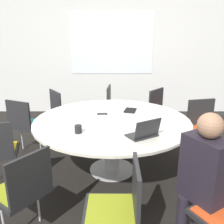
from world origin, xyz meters
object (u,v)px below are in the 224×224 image
chair_2 (204,125)px  person_0 (203,173)px  chair_6 (26,121)px  coffee_cup (78,129)px  spiral_notebook (130,110)px  cell_phone (102,114)px  chair_8 (23,187)px  chair_5 (63,110)px  chair_4 (116,105)px  chair_9 (119,205)px  chair_3 (162,110)px  laptop (144,132)px

chair_2 → person_0: (-0.61, -1.62, 0.19)m
chair_6 → coffee_cup: size_ratio=9.64×
person_0 → spiral_notebook: size_ratio=5.05×
person_0 → cell_phone: 1.70m
chair_8 → cell_phone: bearing=11.7°
chair_2 → person_0: size_ratio=0.71×
chair_6 → person_0: (2.02, -1.75, 0.19)m
chair_6 → chair_5: bearing=77.2°
chair_2 → cell_phone: size_ratio=6.10×
chair_5 → chair_4: bearing=72.7°
person_0 → chair_9: bearing=70.6°
chair_8 → coffee_cup: size_ratio=9.64×
person_0 → cell_phone: size_ratio=8.58×
coffee_cup → cell_phone: size_ratio=0.63×
chair_8 → spiral_notebook: 1.84m
chair_6 → cell_phone: size_ratio=6.10×
chair_3 → cell_phone: bearing=-7.8°
chair_5 → chair_6: (-0.45, -0.60, 0.00)m
chair_4 → cell_phone: 1.20m
laptop → cell_phone: bearing=-90.1°
chair_9 → spiral_notebook: (0.20, 1.74, 0.22)m
cell_phone → chair_4: bearing=80.2°
chair_4 → chair_6: same height
chair_5 → chair_8: 2.25m
laptop → cell_phone: size_ratio=2.72×
chair_2 → cell_phone: bearing=-7.0°
chair_5 → chair_9: bearing=-14.8°
chair_9 → laptop: 0.90m
chair_6 → laptop: size_ratio=2.24×
person_0 → cell_phone: person_0 is taller
chair_3 → person_0: 2.35m
chair_2 → coffee_cup: bearing=12.8°
coffee_cup → cell_phone: bearing=70.3°
chair_8 → cell_phone: size_ratio=6.10×
chair_9 → laptop: size_ratio=2.24×
chair_6 → coffee_cup: chair_6 is taller
spiral_notebook → chair_5: bearing=146.0°
chair_3 → spiral_notebook: bearing=1.5°
spiral_notebook → cell_phone: size_ratio=1.70×
person_0 → spiral_notebook: (-0.47, 1.61, 0.03)m
laptop → coffee_cup: laptop is taller
chair_3 → coffee_cup: (-1.23, -1.53, 0.25)m
chair_5 → cell_phone: (0.71, -0.88, 0.21)m
chair_3 → chair_9: same height
chair_9 → spiral_notebook: bearing=-6.1°
chair_4 → person_0: size_ratio=0.71×
chair_3 → spiral_notebook: 0.97m
chair_9 → person_0: 0.71m
chair_3 → chair_8: 2.77m
chair_8 → coffee_cup: bearing=7.2°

